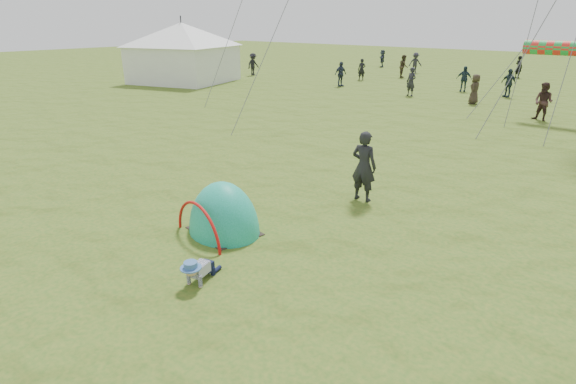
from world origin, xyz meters
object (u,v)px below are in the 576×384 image
Objects in this scene: standing_adult at (364,166)px; event_marquee at (183,51)px; crawling_toddler at (198,269)px; popup_tent at (225,231)px.

event_marquee reaches higher than standing_adult.
crawling_toddler is at bearing -54.81° from event_marquee.
standing_adult is at bearing -45.19° from event_marquee.
event_marquee is (-22.81, 12.09, 1.35)m from standing_adult.
event_marquee is at bearing -31.36° from standing_adult.
crawling_toddler is 5.34m from standing_adult.
event_marquee is at bearing 153.44° from popup_tent.
popup_tent reaches higher than crawling_toddler.
event_marquee reaches higher than popup_tent.
standing_adult is 0.28× the size of event_marquee.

